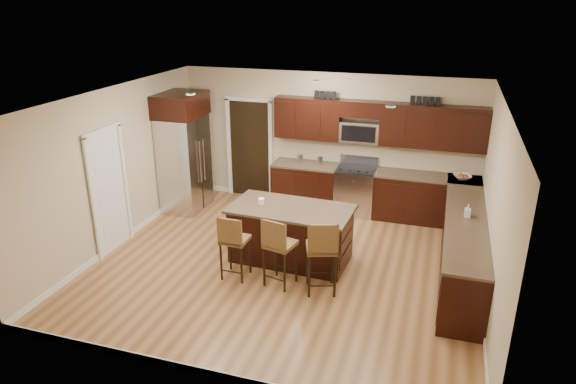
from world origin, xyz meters
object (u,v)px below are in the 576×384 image
(range, at_px, (356,190))
(island, at_px, (291,235))
(stool_right, at_px, (322,249))
(refrigerator, at_px, (184,152))
(stool_mid, at_px, (278,245))
(stool_left, at_px, (233,240))

(range, bearing_deg, island, -106.15)
(island, bearing_deg, range, 76.90)
(stool_right, xyz_separation_m, refrigerator, (-3.37, 2.29, 0.48))
(refrigerator, bearing_deg, stool_mid, -40.15)
(island, distance_m, stool_left, 1.08)
(stool_right, height_order, refrigerator, refrigerator)
(island, bearing_deg, stool_right, -46.42)
(island, xyz_separation_m, stool_right, (0.72, -0.84, 0.29))
(range, distance_m, stool_right, 3.10)
(refrigerator, bearing_deg, island, -28.61)
(stool_left, height_order, refrigerator, refrigerator)
(stool_left, distance_m, refrigerator, 3.09)
(stool_right, bearing_deg, stool_left, 161.32)
(island, height_order, stool_left, stool_left)
(range, distance_m, stool_mid, 3.15)
(stool_right, bearing_deg, stool_mid, 161.32)
(island, relative_size, refrigerator, 0.85)
(stool_mid, xyz_separation_m, stool_right, (0.66, -0.00, 0.04))
(island, height_order, stool_mid, stool_mid)
(stool_left, height_order, stool_right, stool_right)
(stool_left, xyz_separation_m, stool_mid, (0.71, -0.00, 0.03))
(stool_mid, height_order, stool_right, stool_right)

